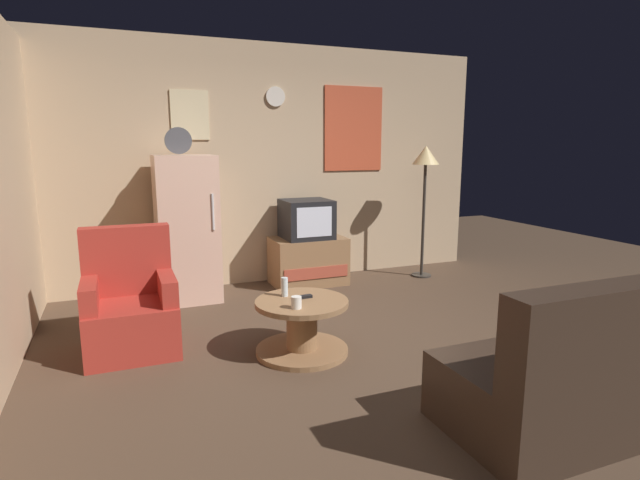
# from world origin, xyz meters

# --- Properties ---
(ground_plane) EXTENTS (12.00, 12.00, 0.00)m
(ground_plane) POSITION_xyz_m (0.00, 0.00, 0.00)
(ground_plane) COLOR #4C3828
(wall_with_art) EXTENTS (5.20, 0.12, 2.72)m
(wall_with_art) POSITION_xyz_m (0.01, 2.45, 1.37)
(wall_with_art) COLOR tan
(wall_with_art) RESTS_ON ground_plane
(fridge) EXTENTS (0.60, 0.62, 1.77)m
(fridge) POSITION_xyz_m (-1.11, 2.00, 0.75)
(fridge) COLOR beige
(fridge) RESTS_ON ground_plane
(tv_stand) EXTENTS (0.84, 0.53, 0.55)m
(tv_stand) POSITION_xyz_m (0.26, 2.08, 0.27)
(tv_stand) COLOR #8E6642
(tv_stand) RESTS_ON ground_plane
(crt_tv) EXTENTS (0.54, 0.51, 0.44)m
(crt_tv) POSITION_xyz_m (0.24, 2.08, 0.77)
(crt_tv) COLOR black
(crt_tv) RESTS_ON tv_stand
(standing_lamp) EXTENTS (0.32, 0.32, 1.59)m
(standing_lamp) POSITION_xyz_m (1.68, 1.88, 1.36)
(standing_lamp) COLOR #332D28
(standing_lamp) RESTS_ON ground_plane
(coffee_table) EXTENTS (0.72, 0.72, 0.43)m
(coffee_table) POSITION_xyz_m (-0.50, 0.23, 0.21)
(coffee_table) COLOR #8E6642
(coffee_table) RESTS_ON ground_plane
(wine_glass) EXTENTS (0.05, 0.05, 0.15)m
(wine_glass) POSITION_xyz_m (-0.58, 0.38, 0.50)
(wine_glass) COLOR silver
(wine_glass) RESTS_ON coffee_table
(mug_ceramic_white) EXTENTS (0.08, 0.08, 0.09)m
(mug_ceramic_white) POSITION_xyz_m (-0.60, 0.06, 0.47)
(mug_ceramic_white) COLOR silver
(mug_ceramic_white) RESTS_ON coffee_table
(remote_control) EXTENTS (0.15, 0.05, 0.02)m
(remote_control) POSITION_xyz_m (-0.47, 0.27, 0.44)
(remote_control) COLOR black
(remote_control) RESTS_ON coffee_table
(armchair) EXTENTS (0.68, 0.68, 0.96)m
(armchair) POSITION_xyz_m (-1.72, 0.81, 0.34)
(armchair) COLOR #A52D23
(armchair) RESTS_ON ground_plane
(couch) EXTENTS (1.70, 0.80, 0.92)m
(couch) POSITION_xyz_m (0.72, -1.36, 0.31)
(couch) COLOR #38281E
(couch) RESTS_ON ground_plane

